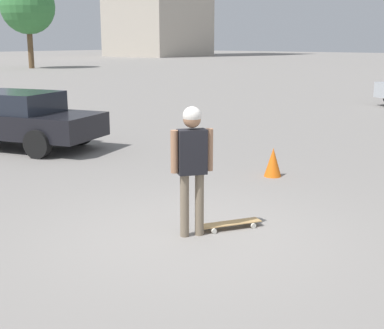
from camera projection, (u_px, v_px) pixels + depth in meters
ground_plane at (192, 235)px, 7.25m from camera, size 220.00×220.00×0.00m
person at (192, 156)px, 7.00m from camera, size 0.38×0.48×1.76m
skateboard at (231, 224)px, 7.51m from camera, size 0.62×0.86×0.08m
car_parked_near at (12, 118)px, 13.10m from camera, size 4.83×2.93×1.37m
tree_distant at (28, 7)px, 49.37m from camera, size 5.01×5.01×8.13m
traffic_cone at (273, 162)px, 10.34m from camera, size 0.34×0.34×0.56m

